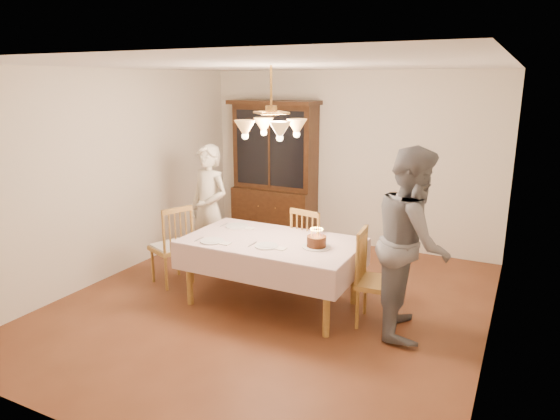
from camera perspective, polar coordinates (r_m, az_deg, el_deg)
The scene contains 14 objects.
ground at distance 5.75m, azimuth -0.91°, elevation -10.64°, with size 5.00×5.00×0.00m, color #582C19.
room_shell at distance 5.27m, azimuth -0.98°, elevation 5.11°, with size 5.00×5.00×5.00m.
dining_table at distance 5.49m, azimuth -0.94°, elevation -4.18°, with size 1.90×1.10×0.76m.
china_hutch at distance 7.85m, azimuth -0.61°, elevation 4.23°, with size 1.38×0.54×2.16m.
chair_far_side at distance 6.05m, azimuth 3.74°, elevation -4.82°, with size 0.51×0.49×1.00m.
chair_left_end at distance 6.29m, azimuth -12.27°, elevation -4.26°, with size 0.55×0.57×1.00m.
chair_right_end at distance 5.22m, azimuth 11.07°, elevation -8.29°, with size 0.45×0.47×1.00m.
elderly_woman at distance 6.52m, azimuth -8.09°, elevation 0.10°, with size 0.61×0.40×1.67m, color beige.
adult_in_grey at distance 5.01m, azimuth 14.86°, elevation -3.53°, with size 0.91×0.71×1.86m, color slate.
birthday_cake at distance 5.22m, azimuth 4.19°, elevation -3.70°, with size 0.30×0.30×0.21m.
place_setting_near_left at distance 5.45m, azimuth -7.66°, elevation -3.56°, with size 0.40×0.26×0.02m.
place_setting_near_right at distance 5.24m, azimuth -1.43°, elevation -4.17°, with size 0.39×0.25×0.02m.
place_setting_far_left at distance 5.96m, azimuth -4.87°, elevation -1.87°, with size 0.41×0.27×0.02m.
chandelier at distance 5.22m, azimuth -1.00°, elevation 9.39°, with size 0.62×0.62×0.73m.
Camera 1 is at (2.42, -4.60, 2.44)m, focal length 32.00 mm.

